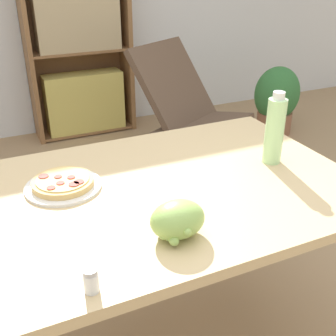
{
  "coord_description": "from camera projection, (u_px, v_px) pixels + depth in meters",
  "views": [
    {
      "loc": [
        -0.52,
        -1.09,
        1.44
      ],
      "look_at": [
        -0.01,
        0.02,
        0.82
      ],
      "focal_mm": 45.0,
      "sensor_mm": 36.0,
      "label": 1
    }
  ],
  "objects": [
    {
      "name": "drink_bottle",
      "position": [
        275.0,
        130.0,
        1.49
      ],
      "size": [
        0.07,
        0.07,
        0.26
      ],
      "color": "#B7EAA3",
      "rests_on": "dining_table"
    },
    {
      "name": "salt_shaker",
      "position": [
        91.0,
        280.0,
        0.94
      ],
      "size": [
        0.03,
        0.03,
        0.06
      ],
      "color": "white",
      "rests_on": "dining_table"
    },
    {
      "name": "pizza_on_plate",
      "position": [
        63.0,
        184.0,
        1.36
      ],
      "size": [
        0.25,
        0.25,
        0.04
      ],
      "color": "white",
      "rests_on": "dining_table"
    },
    {
      "name": "bookshelf",
      "position": [
        80.0,
        58.0,
        3.52
      ],
      "size": [
        0.85,
        0.29,
        1.44
      ],
      "color": "brown",
      "rests_on": "ground_plane"
    },
    {
      "name": "grape_bunch",
      "position": [
        177.0,
        220.0,
        1.12
      ],
      "size": [
        0.15,
        0.13,
        0.1
      ],
      "color": "#93BC5B",
      "rests_on": "dining_table"
    },
    {
      "name": "dining_table",
      "position": [
        172.0,
        210.0,
        1.44
      ],
      "size": [
        1.22,
        0.87,
        0.76
      ],
      "color": "#D1B27F",
      "rests_on": "ground_plane"
    },
    {
      "name": "potted_plant_floor",
      "position": [
        276.0,
        100.0,
        3.66
      ],
      "size": [
        0.41,
        0.35,
        0.59
      ],
      "color": "#8E5B42",
      "rests_on": "ground_plane"
    },
    {
      "name": "lounge_chair_far",
      "position": [
        191.0,
        131.0,
        3.06
      ],
      "size": [
        0.83,
        0.94,
        0.88
      ],
      "rotation": [
        0.0,
        0.0,
        0.5
      ],
      "color": "slate",
      "rests_on": "ground_plane"
    }
  ]
}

